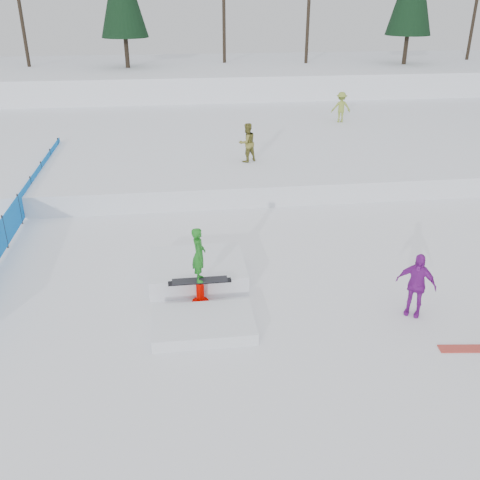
{
  "coord_description": "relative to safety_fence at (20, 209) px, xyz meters",
  "views": [
    {
      "loc": [
        -1.2,
        -11.18,
        7.33
      ],
      "look_at": [
        0.5,
        2.0,
        1.1
      ],
      "focal_mm": 40.0,
      "sensor_mm": 36.0,
      "label": 1
    }
  ],
  "objects": [
    {
      "name": "jib_rail_feature",
      "position": [
        5.8,
        -5.37,
        -0.25
      ],
      "size": [
        2.6,
        4.4,
        2.11
      ],
      "color": "white",
      "rests_on": "ground"
    },
    {
      "name": "walker_olive",
      "position": [
        8.37,
        3.74,
        1.06
      ],
      "size": [
        0.98,
        0.9,
        1.61
      ],
      "primitive_type": "imported",
      "rotation": [
        0.0,
        0.0,
        3.61
      ],
      "color": "olive",
      "rests_on": "snow_midrise"
    },
    {
      "name": "loose_board_red",
      "position": [
        11.7,
        -8.69,
        -0.54
      ],
      "size": [
        1.42,
        0.44,
        0.03
      ],
      "primitive_type": "cube",
      "rotation": [
        0.0,
        0.0,
        -0.12
      ],
      "color": "#B0362C",
      "rests_on": "ground"
    },
    {
      "name": "walker_ygreen",
      "position": [
        14.44,
        10.44,
        1.05
      ],
      "size": [
        1.08,
        0.67,
        1.6
      ],
      "primitive_type": "imported",
      "rotation": [
        0.0,
        0.0,
        3.07
      ],
      "color": "olive",
      "rests_on": "snow_midrise"
    },
    {
      "name": "snow_midrise",
      "position": [
        6.5,
        9.4,
        -0.15
      ],
      "size": [
        50.0,
        18.0,
        0.8
      ],
      "primitive_type": "cube",
      "color": "white",
      "rests_on": "ground"
    },
    {
      "name": "ground",
      "position": [
        6.5,
        -6.6,
        -0.55
      ],
      "size": [
        120.0,
        120.0,
        0.0
      ],
      "primitive_type": "plane",
      "color": "white"
    },
    {
      "name": "safety_fence",
      "position": [
        0.0,
        0.0,
        0.0
      ],
      "size": [
        0.05,
        16.0,
        1.1
      ],
      "color": "blue",
      "rests_on": "ground"
    },
    {
      "name": "spectator_purple",
      "position": [
        11.0,
        -7.11,
        0.28
      ],
      "size": [
        1.02,
        0.9,
        1.66
      ],
      "primitive_type": "imported",
      "rotation": [
        0.0,
        0.0,
        -0.62
      ],
      "color": "purple",
      "rests_on": "ground"
    },
    {
      "name": "snow_berm",
      "position": [
        6.5,
        23.4,
        0.65
      ],
      "size": [
        60.0,
        14.0,
        2.4
      ],
      "primitive_type": "cube",
      "color": "white",
      "rests_on": "ground"
    }
  ]
}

